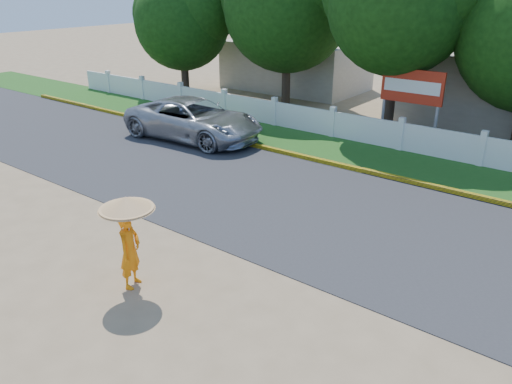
# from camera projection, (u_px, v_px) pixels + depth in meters

# --- Properties ---
(ground) EXTENTS (120.00, 120.00, 0.00)m
(ground) POSITION_uv_depth(u_px,v_px,m) (202.00, 272.00, 11.32)
(ground) COLOR #9E8460
(ground) RESTS_ON ground
(road) EXTENTS (60.00, 7.00, 0.02)m
(road) POSITION_uv_depth(u_px,v_px,m) (308.00, 206.00, 14.60)
(road) COLOR #38383A
(road) RESTS_ON ground
(grass_verge) EXTENTS (60.00, 3.50, 0.03)m
(grass_verge) POSITION_uv_depth(u_px,v_px,m) (383.00, 159.00, 18.44)
(grass_verge) COLOR #2D601E
(grass_verge) RESTS_ON ground
(curb) EXTENTS (40.00, 0.18, 0.16)m
(curb) POSITION_uv_depth(u_px,v_px,m) (363.00, 170.00, 17.17)
(curb) COLOR yellow
(curb) RESTS_ON ground
(fence) EXTENTS (40.00, 0.10, 1.10)m
(fence) POSITION_uv_depth(u_px,v_px,m) (401.00, 137.00, 19.29)
(fence) COLOR silver
(fence) RESTS_ON ground
(building_far) EXTENTS (8.00, 5.00, 2.80)m
(building_far) POSITION_uv_depth(u_px,v_px,m) (296.00, 65.00, 30.27)
(building_far) COLOR #B7AD99
(building_far) RESTS_ON ground
(vehicle) EXTENTS (6.14, 3.16, 1.66)m
(vehicle) POSITION_uv_depth(u_px,v_px,m) (194.00, 119.00, 20.60)
(vehicle) COLOR #9FA1A6
(vehicle) RESTS_ON ground
(monk_with_parasol) EXTENTS (1.15, 1.15, 2.10)m
(monk_with_parasol) POSITION_uv_depth(u_px,v_px,m) (128.00, 229.00, 10.29)
(monk_with_parasol) COLOR orange
(monk_with_parasol) RESTS_ON ground
(billboard) EXTENTS (2.50, 0.13, 2.95)m
(billboard) POSITION_uv_depth(u_px,v_px,m) (412.00, 90.00, 19.58)
(billboard) COLOR gray
(billboard) RESTS_ON ground
(tree_row) EXTENTS (34.24, 7.87, 8.20)m
(tree_row) POSITION_uv_depth(u_px,v_px,m) (457.00, 18.00, 19.55)
(tree_row) COLOR #473828
(tree_row) RESTS_ON ground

